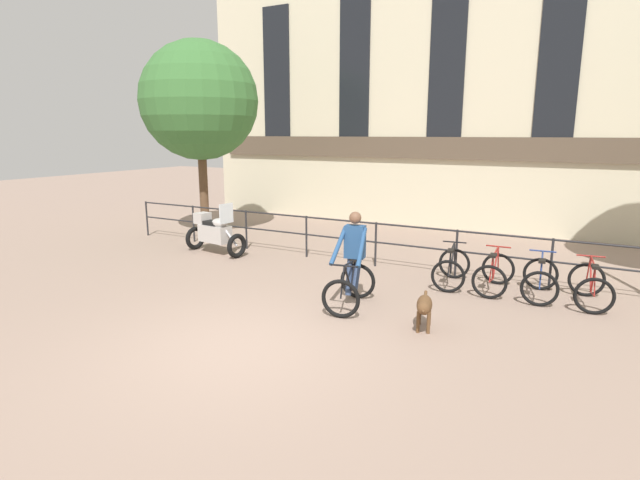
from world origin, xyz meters
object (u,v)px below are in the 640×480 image
(cyclist_with_bike, at_px, (352,265))
(parked_bicycle_far_end, at_px, (590,286))
(parked_bicycle_mid_left, at_px, (494,274))
(dog, at_px, (424,306))
(parked_motorcycle, at_px, (214,232))
(parked_bicycle_near_lamp, at_px, (451,268))
(parked_bicycle_mid_right, at_px, (540,280))

(cyclist_with_bike, height_order, parked_bicycle_far_end, cyclist_with_bike)
(cyclist_with_bike, bearing_deg, parked_bicycle_mid_left, 35.27)
(dog, bearing_deg, parked_motorcycle, 144.30)
(cyclist_with_bike, bearing_deg, parked_motorcycle, 149.09)
(parked_bicycle_near_lamp, bearing_deg, dog, 87.87)
(parked_bicycle_mid_left, height_order, parked_bicycle_far_end, same)
(dog, bearing_deg, parked_bicycle_far_end, 34.44)
(cyclist_with_bike, distance_m, parked_bicycle_far_end, 4.35)
(parked_bicycle_mid_right, relative_size, parked_bicycle_far_end, 0.97)
(cyclist_with_bike, xyz_separation_m, parked_bicycle_mid_left, (2.12, 2.08, -0.41))
(parked_motorcycle, relative_size, parked_bicycle_near_lamp, 1.50)
(dog, distance_m, parked_bicycle_far_end, 3.48)
(dog, distance_m, parked_bicycle_mid_right, 3.00)
(parked_bicycle_near_lamp, height_order, parked_bicycle_mid_left, same)
(dog, relative_size, parked_bicycle_mid_right, 0.82)
(parked_motorcycle, height_order, parked_bicycle_near_lamp, parked_motorcycle)
(parked_bicycle_near_lamp, relative_size, parked_bicycle_far_end, 1.00)
(parked_bicycle_mid_right, distance_m, parked_bicycle_far_end, 0.84)
(parked_bicycle_mid_left, xyz_separation_m, parked_bicycle_mid_right, (0.84, 0.00, -0.00))
(parked_motorcycle, height_order, parked_bicycle_mid_right, parked_motorcycle)
(cyclist_with_bike, height_order, parked_bicycle_mid_right, cyclist_with_bike)
(parked_bicycle_mid_right, bearing_deg, cyclist_with_bike, 30.86)
(parked_bicycle_near_lamp, relative_size, parked_bicycle_mid_left, 1.06)
(parked_bicycle_far_end, bearing_deg, parked_motorcycle, -6.38)
(parked_bicycle_near_lamp, distance_m, parked_bicycle_mid_right, 1.68)
(cyclist_with_bike, relative_size, parked_bicycle_mid_right, 1.47)
(cyclist_with_bike, relative_size, parked_motorcycle, 0.95)
(cyclist_with_bike, relative_size, dog, 1.79)
(cyclist_with_bike, xyz_separation_m, parked_bicycle_mid_right, (2.96, 2.08, -0.41))
(dog, relative_size, parked_bicycle_near_lamp, 0.80)
(parked_bicycle_near_lamp, bearing_deg, parked_bicycle_mid_left, 172.72)
(parked_bicycle_near_lamp, xyz_separation_m, parked_bicycle_mid_left, (0.84, -0.00, 0.00))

